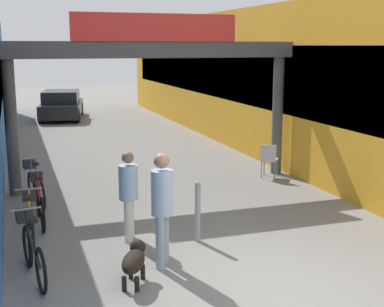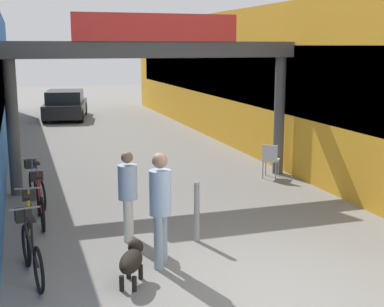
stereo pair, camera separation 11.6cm
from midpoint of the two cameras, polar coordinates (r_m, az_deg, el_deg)
name	(u,v)px [view 1 (the left image)]	position (r m, az deg, el deg)	size (l,w,h in m)	color
ground_plane	(272,291)	(7.83, 8.11, -14.33)	(80.00, 80.00, 0.00)	gray
storefront_right	(261,78)	(19.21, 7.17, 8.01)	(3.00, 26.00, 4.52)	gold
arcade_sign_gateway	(155,65)	(13.01, -4.26, 9.42)	(7.40, 0.47, 4.12)	#4C4C4F
pedestrian_with_dog	(162,202)	(8.22, -3.62, -5.17)	(0.47, 0.47, 1.81)	#8C9EB2
pedestrian_companion	(129,190)	(9.43, -7.14, -3.91)	(0.44, 0.44, 1.60)	silver
dog_on_leash	(134,260)	(7.90, -6.60, -11.20)	(0.57, 0.81, 0.57)	black
bicycle_black_nearest	(32,249)	(8.39, -17.08, -9.69)	(0.46, 1.68, 0.98)	black
bicycle_orange_second	(30,224)	(9.52, -17.22, -7.16)	(0.46, 1.69, 0.98)	black
bicycle_red_third	(39,201)	(10.84, -16.25, -4.84)	(0.46, 1.69, 0.98)	black
bicycle_blue_farthest	(35,185)	(12.05, -16.69, -3.23)	(0.46, 1.68, 0.98)	black
bollard_post_metal	(198,211)	(9.38, 0.25, -6.15)	(0.10, 0.10, 1.09)	gray
cafe_chair_aluminium_nearer	(269,158)	(13.97, 7.97, -0.43)	(0.56, 0.56, 0.89)	gray
parked_car_black	(62,105)	(25.82, -13.87, 5.03)	(2.43, 4.25, 1.33)	black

